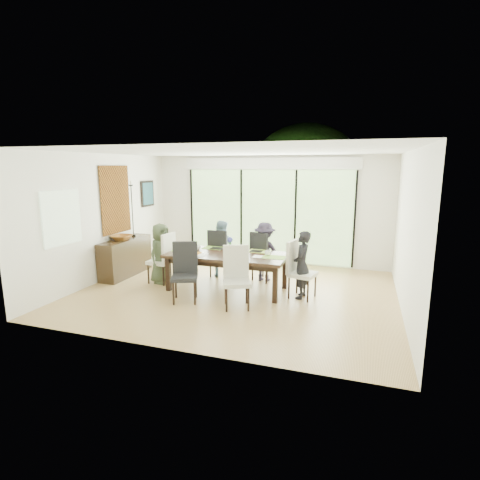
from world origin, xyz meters
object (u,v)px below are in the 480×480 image
(chair_near_left, at_px, (184,273))
(sideboard, at_px, (126,257))
(person_left_end, at_px, (161,253))
(table_top, at_px, (227,255))
(chair_far_right, at_px, (265,256))
(chair_near_right, at_px, (237,278))
(cup_a, at_px, (198,247))
(chair_right_end, at_px, (303,270))
(bowl, at_px, (122,237))
(person_far_right, at_px, (265,252))
(person_far_left, at_px, (221,249))
(chair_left_end, at_px, (160,258))
(laptop, at_px, (186,251))
(vase, at_px, (230,250))
(cup_b, at_px, (233,253))
(chair_far_left, at_px, (221,253))
(person_right_end, at_px, (302,265))
(cup_c, at_px, (268,253))

(chair_near_left, distance_m, sideboard, 2.33)
(person_left_end, bearing_deg, table_top, -77.46)
(chair_far_right, xyz_separation_m, chair_near_left, (-1.05, -1.72, 0.00))
(chair_near_right, distance_m, cup_a, 1.59)
(sideboard, bearing_deg, chair_right_end, -3.49)
(cup_a, xyz_separation_m, bowl, (-1.84, -0.00, 0.10))
(chair_near_left, bearing_deg, sideboard, 129.98)
(chair_near_left, distance_m, person_far_right, 2.00)
(person_far_left, bearing_deg, chair_right_end, 161.82)
(chair_left_end, relative_size, chair_far_right, 1.00)
(laptop, bearing_deg, person_far_left, 47.27)
(cup_a, bearing_deg, sideboard, 177.01)
(vase, xyz_separation_m, cup_b, (0.10, -0.15, -0.01))
(person_far_left, height_order, person_far_right, same)
(bowl, bearing_deg, chair_far_left, 18.62)
(chair_near_right, bearing_deg, chair_near_left, 157.30)
(chair_left_end, relative_size, laptop, 3.33)
(chair_far_right, bearing_deg, person_right_end, 160.24)
(table_top, xyz_separation_m, vase, (0.05, 0.05, 0.09))
(chair_right_end, xyz_separation_m, cup_c, (-0.70, 0.10, 0.24))
(chair_far_left, height_order, person_right_end, person_right_end)
(cup_b, bearing_deg, bowl, 174.77)
(chair_left_end, relative_size, person_left_end, 0.85)
(person_far_left, bearing_deg, cup_a, 74.69)
(chair_right_end, relative_size, bowl, 2.46)
(person_far_right, bearing_deg, chair_far_right, -87.94)
(cup_b, bearing_deg, table_top, 146.31)
(person_far_right, bearing_deg, chair_near_right, 90.38)
(person_right_end, distance_m, laptop, 2.34)
(chair_far_right, height_order, sideboard, chair_far_right)
(cup_a, relative_size, cup_b, 1.24)
(chair_far_right, distance_m, person_far_left, 1.00)
(person_far_right, bearing_deg, chair_near_left, 60.36)
(table_top, bearing_deg, bowl, 176.71)
(chair_far_right, xyz_separation_m, laptop, (-1.40, -0.95, 0.21))
(chair_near_left, xyz_separation_m, person_right_end, (1.98, 0.87, 0.09))
(sideboard, bearing_deg, person_right_end, -3.50)
(vase, bearing_deg, cup_a, 172.41)
(chair_near_left, distance_m, bowl, 2.30)
(chair_right_end, relative_size, person_left_end, 0.85)
(table_top, xyz_separation_m, chair_right_end, (1.50, 0.00, -0.17))
(person_right_end, relative_size, laptop, 3.91)
(laptop, bearing_deg, person_far_right, 14.14)
(chair_near_right, bearing_deg, chair_right_end, 18.32)
(chair_far_left, bearing_deg, cup_b, 125.84)
(person_right_end, distance_m, cup_c, 0.70)
(chair_far_left, bearing_deg, cup_c, 152.60)
(chair_near_left, bearing_deg, person_far_right, 36.97)
(vase, bearing_deg, chair_near_right, -63.94)
(cup_c, bearing_deg, person_left_end, -177.49)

